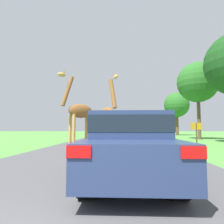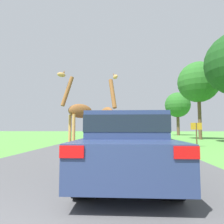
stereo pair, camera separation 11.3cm
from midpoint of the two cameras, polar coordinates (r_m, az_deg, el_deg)
The scene contains 9 objects.
road at distance 31.07m, azimuth 0.96°, elevation -6.88°, with size 7.77×120.00×0.00m.
giraffe_near_road at distance 15.00m, azimuth -1.44°, elevation 0.11°, with size 1.66×2.65×5.10m.
giraffe_companion at distance 13.62m, azimuth -9.62°, elevation -0.34°, with size 2.24×2.03×4.95m.
car_lead_maroon at distance 4.74m, azimuth 4.25°, elevation -9.24°, with size 1.84×4.13×1.53m.
car_queue_right at distance 29.95m, azimuth 3.20°, elevation -5.56°, with size 1.81×4.55×1.38m.
car_queue_left at distance 11.94m, azimuth 6.77°, elevation -6.86°, with size 1.79×4.43×1.38m.
tree_left_edge at distance 36.43m, azimuth 17.89°, elevation 1.89°, with size 4.31×4.31×7.42m.
tree_right_cluster at distance 24.18m, azimuth 23.16°, elevation 7.77°, with size 4.45×4.45×8.51m.
sign_post at distance 13.92m, azimuth 22.75°, elevation -4.78°, with size 0.70×0.08×1.55m.
Camera 1 is at (0.87, -1.04, 1.19)m, focal length 32.00 mm.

